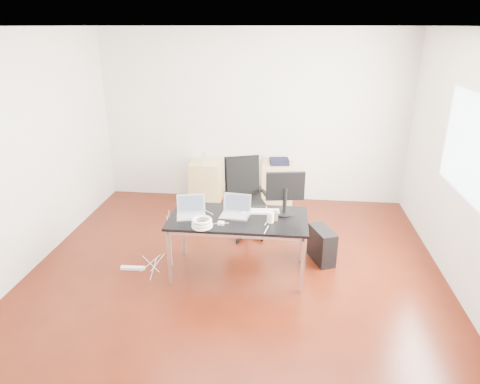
# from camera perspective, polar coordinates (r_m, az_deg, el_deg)

# --- Properties ---
(room_shell) EXTENTS (5.00, 5.00, 5.00)m
(room_shell) POSITION_cam_1_polar(r_m,az_deg,el_deg) (4.68, -0.30, 3.87)
(room_shell) COLOR #3E1107
(room_shell) RESTS_ON ground
(desk) EXTENTS (1.60, 0.80, 0.73)m
(desk) POSITION_cam_1_polar(r_m,az_deg,el_deg) (4.99, -0.23, -3.94)
(desk) COLOR black
(desk) RESTS_ON ground
(office_chair) EXTENTS (0.60, 0.62, 1.08)m
(office_chair) POSITION_cam_1_polar(r_m,az_deg,el_deg) (6.01, 0.60, -0.17)
(office_chair) COLOR black
(office_chair) RESTS_ON ground
(filing_cabinet_left) EXTENTS (0.50, 0.50, 0.70)m
(filing_cabinet_left) POSITION_cam_1_polar(r_m,az_deg,el_deg) (7.22, -4.53, 1.37)
(filing_cabinet_left) COLOR tan
(filing_cabinet_left) RESTS_ON ground
(filing_cabinet_right) EXTENTS (0.50, 0.50, 0.70)m
(filing_cabinet_right) POSITION_cam_1_polar(r_m,az_deg,el_deg) (7.10, 5.03, 1.01)
(filing_cabinet_right) COLOR tan
(filing_cabinet_right) RESTS_ON ground
(pc_tower) EXTENTS (0.35, 0.49, 0.44)m
(pc_tower) POSITION_cam_1_polar(r_m,az_deg,el_deg) (5.53, 10.85, -6.97)
(pc_tower) COLOR black
(pc_tower) RESTS_ON ground
(wastebasket) EXTENTS (0.25, 0.25, 0.28)m
(wastebasket) POSITION_cam_1_polar(r_m,az_deg,el_deg) (7.16, 2.85, -0.56)
(wastebasket) COLOR black
(wastebasket) RESTS_ON ground
(power_strip) EXTENTS (0.30, 0.08, 0.04)m
(power_strip) POSITION_cam_1_polar(r_m,az_deg,el_deg) (5.51, -14.09, -9.80)
(power_strip) COLOR white
(power_strip) RESTS_ON ground
(laptop_left) EXTENTS (0.38, 0.33, 0.23)m
(laptop_left) POSITION_cam_1_polar(r_m,az_deg,el_deg) (5.02, -6.55, -2.57)
(laptop_left) COLOR silver
(laptop_left) RESTS_ON desk
(laptop_right) EXTENTS (0.36, 0.29, 0.23)m
(laptop_right) POSITION_cam_1_polar(r_m,az_deg,el_deg) (5.00, -0.56, -2.49)
(laptop_right) COLOR silver
(laptop_right) RESTS_ON desk
(monitor) EXTENTS (0.45, 0.26, 0.51)m
(monitor) POSITION_cam_1_polar(r_m,az_deg,el_deg) (5.00, 6.04, 0.17)
(monitor) COLOR black
(monitor) RESTS_ON desk
(keyboard) EXTENTS (0.45, 0.17, 0.02)m
(keyboard) POSITION_cam_1_polar(r_m,az_deg,el_deg) (5.10, 2.79, -2.60)
(keyboard) COLOR white
(keyboard) RESTS_ON desk
(cup_white) EXTENTS (0.08, 0.08, 0.12)m
(cup_white) POSITION_cam_1_polar(r_m,az_deg,el_deg) (4.84, 4.09, -3.38)
(cup_white) COLOR white
(cup_white) RESTS_ON desk
(cup_brown) EXTENTS (0.08, 0.08, 0.10)m
(cup_brown) POSITION_cam_1_polar(r_m,az_deg,el_deg) (4.89, 4.61, -3.22)
(cup_brown) COLOR brown
(cup_brown) RESTS_ON desk
(cable_coil) EXTENTS (0.24, 0.24, 0.11)m
(cable_coil) POSITION_cam_1_polar(r_m,az_deg,el_deg) (4.72, -5.09, -4.16)
(cable_coil) COLOR white
(cable_coil) RESTS_ON desk
(power_adapter) EXTENTS (0.07, 0.07, 0.03)m
(power_adapter) POSITION_cam_1_polar(r_m,az_deg,el_deg) (4.79, -2.57, -4.18)
(power_adapter) COLOR white
(power_adapter) RESTS_ON desk
(speaker) EXTENTS (0.10, 0.09, 0.18)m
(speaker) POSITION_cam_1_polar(r_m,az_deg,el_deg) (7.04, -4.80, 4.60)
(speaker) COLOR #9E9E9E
(speaker) RESTS_ON filing_cabinet_left
(navy_garment) EXTENTS (0.33, 0.28, 0.09)m
(navy_garment) POSITION_cam_1_polar(r_m,az_deg,el_deg) (6.99, 5.26, 4.09)
(navy_garment) COLOR black
(navy_garment) RESTS_ON filing_cabinet_right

